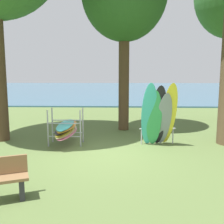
% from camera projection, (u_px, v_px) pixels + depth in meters
% --- Properties ---
extents(ground_plane, '(80.00, 80.00, 0.00)m').
position_uv_depth(ground_plane, '(108.00, 154.00, 8.32)').
color(ground_plane, '#566B38').
extents(lake_water, '(80.00, 36.00, 0.10)m').
position_uv_depth(lake_water, '(118.00, 89.00, 36.62)').
color(lake_water, '#38607A').
rests_on(lake_water, ground).
extents(leaning_board_pile, '(1.28, 0.96, 2.18)m').
position_uv_depth(leaning_board_pile, '(159.00, 117.00, 9.07)').
color(leaning_board_pile, '#38B2AD').
rests_on(leaning_board_pile, ground).
extents(board_storage_rack, '(1.15, 2.13, 1.25)m').
position_uv_depth(board_storage_rack, '(66.00, 129.00, 9.37)').
color(board_storage_rack, '#9EA0A5').
rests_on(board_storage_rack, ground).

